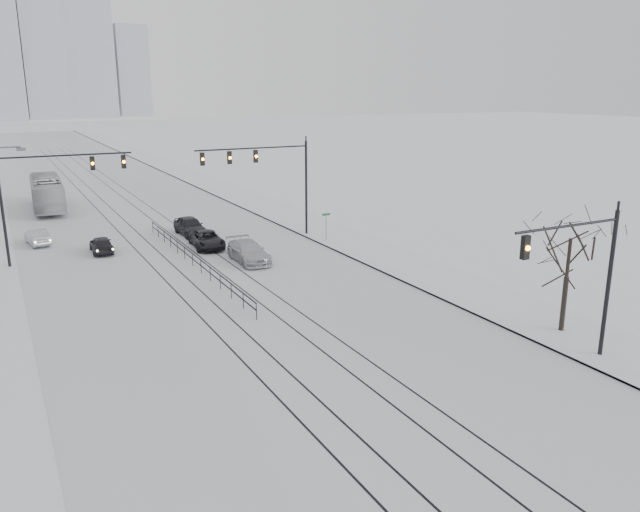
{
  "coord_description": "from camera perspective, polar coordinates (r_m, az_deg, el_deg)",
  "views": [
    {
      "loc": [
        -11.74,
        -11.79,
        12.16
      ],
      "look_at": [
        3.76,
        17.74,
        3.2
      ],
      "focal_mm": 35.0,
      "sensor_mm": 36.0,
      "label": 1
    }
  ],
  "objects": [
    {
      "name": "ground",
      "position": [
        20.61,
        14.87,
        -21.7
      ],
      "size": [
        500.0,
        500.0,
        0.0
      ],
      "primitive_type": "plane",
      "color": "white",
      "rests_on": "ground"
    },
    {
      "name": "road",
      "position": [
        73.75,
        -18.2,
        4.8
      ],
      "size": [
        22.0,
        260.0,
        0.02
      ],
      "primitive_type": "cube",
      "color": "silver",
      "rests_on": "ground"
    },
    {
      "name": "sidewalk_east",
      "position": [
        77.05,
        -8.25,
        5.86
      ],
      "size": [
        5.0,
        260.0,
        0.16
      ],
      "primitive_type": "cube",
      "color": "silver",
      "rests_on": "ground"
    },
    {
      "name": "curb",
      "position": [
        76.29,
        -9.99,
        5.68
      ],
      "size": [
        0.1,
        260.0,
        0.12
      ],
      "primitive_type": "cube",
      "color": "gray",
      "rests_on": "ground"
    },
    {
      "name": "tram_rails",
      "position": [
        54.47,
        -14.54,
        1.67
      ],
      "size": [
        5.3,
        180.0,
        0.01
      ],
      "color": "black",
      "rests_on": "ground"
    },
    {
      "name": "skyline",
      "position": [
        286.51,
        -25.51,
        17.35
      ],
      "size": [
        96.0,
        48.0,
        72.0
      ],
      "color": "#9FA3AF",
      "rests_on": "ground"
    },
    {
      "name": "traffic_mast_near",
      "position": [
        29.69,
        23.17,
        -1.03
      ],
      "size": [
        6.1,
        0.37,
        7.0
      ],
      "color": "black",
      "rests_on": "ground"
    },
    {
      "name": "traffic_mast_ne",
      "position": [
        51.24,
        -4.66,
        7.81
      ],
      "size": [
        9.6,
        0.37,
        8.0
      ],
      "color": "black",
      "rests_on": "ground"
    },
    {
      "name": "traffic_mast_nw",
      "position": [
        48.35,
        -23.73,
        5.94
      ],
      "size": [
        9.1,
        0.37,
        8.0
      ],
      "color": "black",
      "rests_on": "ground"
    },
    {
      "name": "bare_tree",
      "position": [
        33.36,
        21.86,
        0.64
      ],
      "size": [
        4.4,
        4.4,
        6.1
      ],
      "color": "black",
      "rests_on": "ground"
    },
    {
      "name": "median_fence",
      "position": [
        44.94,
        -11.58,
        -0.28
      ],
      "size": [
        0.06,
        24.0,
        1.0
      ],
      "color": "black",
      "rests_on": "ground"
    },
    {
      "name": "street_sign",
      "position": [
        50.82,
        0.56,
        3.05
      ],
      "size": [
        0.7,
        0.06,
        2.4
      ],
      "color": "#595B60",
      "rests_on": "ground"
    },
    {
      "name": "sedan_sb_inner",
      "position": [
        50.5,
        -19.35,
        0.99
      ],
      "size": [
        1.65,
        3.84,
        1.29
      ],
      "primitive_type": "imported",
      "rotation": [
        0.0,
        0.0,
        3.11
      ],
      "color": "black",
      "rests_on": "ground"
    },
    {
      "name": "sedan_sb_outer",
      "position": [
        55.07,
        -24.45,
        1.59
      ],
      "size": [
        1.83,
        3.99,
        1.27
      ],
      "primitive_type": "imported",
      "rotation": [
        0.0,
        0.0,
        3.27
      ],
      "color": "#AAABB2",
      "rests_on": "ground"
    },
    {
      "name": "sedan_nb_front",
      "position": [
        49.96,
        -10.31,
        1.48
      ],
      "size": [
        2.57,
        4.91,
        1.32
      ],
      "primitive_type": "imported",
      "rotation": [
        0.0,
        0.0,
        -0.08
      ],
      "color": "black",
      "rests_on": "ground"
    },
    {
      "name": "sedan_nb_right",
      "position": [
        45.41,
        -6.54,
        0.37
      ],
      "size": [
        2.18,
        5.14,
        1.48
      ],
      "primitive_type": "imported",
      "rotation": [
        0.0,
        0.0,
        -0.02
      ],
      "color": "#B6B7BE",
      "rests_on": "ground"
    },
    {
      "name": "sedan_nb_far",
      "position": [
        54.58,
        -11.79,
        2.69
      ],
      "size": [
        2.05,
        4.71,
        1.58
      ],
      "primitive_type": "imported",
      "rotation": [
        0.0,
        0.0,
        0.04
      ],
      "color": "black",
      "rests_on": "ground"
    },
    {
      "name": "box_truck",
      "position": [
        70.69,
        -23.68,
        5.28
      ],
      "size": [
        3.37,
        12.42,
        3.43
      ],
      "primitive_type": "imported",
      "rotation": [
        0.0,
        0.0,
        3.1
      ],
      "color": "#B2B3B6",
      "rests_on": "ground"
    }
  ]
}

